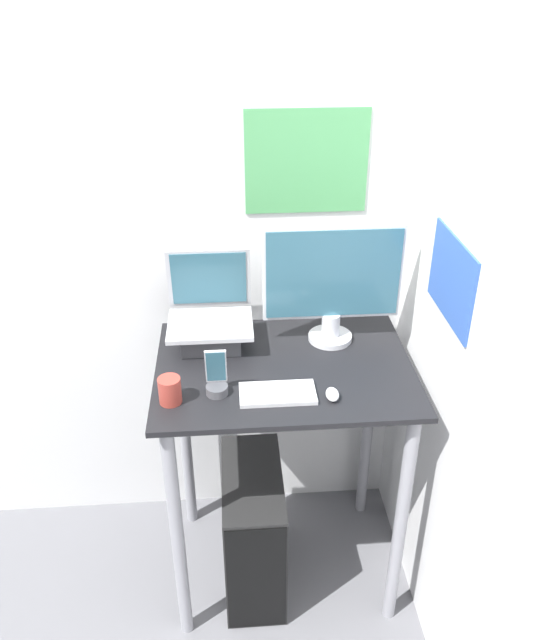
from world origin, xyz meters
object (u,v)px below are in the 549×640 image
(computer_tower, at_px, (253,528))
(monitor, at_px, (333,285))
(laptop, at_px, (210,323))
(cell_phone, at_px, (217,381))
(keyboard, at_px, (278,393))
(mouse, at_px, (332,394))

(computer_tower, bearing_deg, monitor, 35.28)
(laptop, relative_size, monitor, 0.66)
(computer_tower, bearing_deg, cell_phone, -141.58)
(cell_phone, xyz_separation_m, computer_tower, (0.11, 0.09, -0.77))
(keyboard, bearing_deg, mouse, -9.86)
(keyboard, relative_size, computer_tower, 0.45)
(monitor, xyz_separation_m, mouse, (-0.05, -0.36, -0.20))
(keyboard, bearing_deg, monitor, 56.23)
(monitor, height_order, keyboard, monitor)
(laptop, xyz_separation_m, monitor, (0.43, -0.01, 0.14))
(monitor, xyz_separation_m, cell_phone, (-0.41, -0.30, -0.18))
(cell_phone, distance_m, computer_tower, 0.78)
(laptop, distance_m, computer_tower, 0.84)
(cell_phone, bearing_deg, mouse, -9.11)
(mouse, distance_m, cell_phone, 0.37)
(monitor, relative_size, mouse, 7.29)
(laptop, height_order, keyboard, laptop)
(cell_phone, bearing_deg, monitor, 36.13)
(keyboard, xyz_separation_m, cell_phone, (-0.19, 0.03, 0.04))
(monitor, bearing_deg, cell_phone, -143.87)
(monitor, distance_m, cell_phone, 0.54)
(cell_phone, bearing_deg, computer_tower, 38.42)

